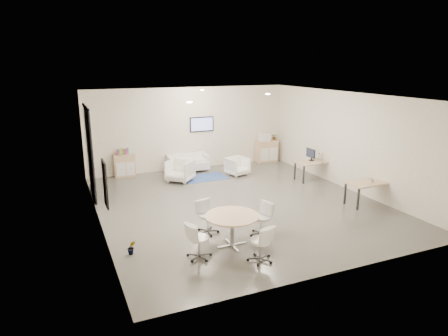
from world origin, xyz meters
TOP-DOWN VIEW (x-y plane):
  - room_shell at (0.00, 0.00)m, footprint 9.60×10.60m
  - glass_door at (-3.95, 2.51)m, footprint 0.09×1.90m
  - artwork at (-3.97, -1.60)m, footprint 0.05×0.54m
  - wall_tv at (0.50, 4.46)m, footprint 0.98×0.06m
  - ceiling_spots at (-0.20, 0.83)m, footprint 3.14×4.14m
  - sideboard_left at (-2.62, 4.28)m, footprint 0.75×0.39m
  - sideboard_right at (3.34, 4.25)m, footprint 0.92×0.44m
  - books at (-2.66, 4.28)m, footprint 0.44×0.14m
  - printer at (3.22, 4.26)m, footprint 0.45×0.38m
  - loveseat at (-0.23, 4.11)m, footprint 1.57×0.82m
  - blue_rug at (0.04, 3.00)m, footprint 1.63×1.11m
  - armchair_left at (-0.92, 2.91)m, footprint 1.15×1.15m
  - armchair_right at (1.31, 2.86)m, footprint 0.87×0.83m
  - desk_rear at (3.57, 1.21)m, footprint 1.35×0.77m
  - desk_front at (3.53, -1.59)m, footprint 1.34×0.72m
  - monitor at (3.53, 1.36)m, footprint 0.20×0.50m
  - round_table at (-1.36, -2.55)m, footprint 1.24×1.24m
  - meeting_chairs at (-1.36, -2.55)m, footprint 2.51×2.51m
  - plant_cabinet at (3.70, 4.26)m, footprint 0.34×0.36m
  - plant_floor at (-3.57, -2.06)m, footprint 0.20×0.34m
  - cup at (3.60, -1.60)m, footprint 0.13×0.10m

SIDE VIEW (x-z plane):
  - blue_rug at x=0.04m, z-range 0.00..0.01m
  - plant_floor at x=-3.57m, z-range 0.00..0.15m
  - loveseat at x=-0.23m, z-range 0.03..0.61m
  - armchair_right at x=1.31m, z-range 0.00..0.74m
  - meeting_chairs at x=-1.36m, z-range 0.00..0.82m
  - sideboard_left at x=-2.62m, z-range 0.00..0.84m
  - armchair_left at x=-0.92m, z-range 0.00..0.86m
  - sideboard_right at x=3.34m, z-range 0.00..0.92m
  - desk_rear at x=3.57m, z-range 0.27..0.94m
  - desk_front at x=3.53m, z-range 0.27..0.96m
  - round_table at x=-1.36m, z-range 0.29..1.05m
  - cup at x=3.60m, z-range 0.69..0.82m
  - monitor at x=3.53m, z-range 0.69..1.13m
  - books at x=-2.66m, z-range 0.84..1.06m
  - plant_cabinet at x=3.70m, z-range 0.92..1.14m
  - printer at x=3.22m, z-range 0.91..1.22m
  - glass_door at x=-3.95m, z-range 0.08..2.93m
  - artwork at x=-3.97m, z-range 1.03..2.07m
  - room_shell at x=0.00m, z-range -0.80..4.00m
  - wall_tv at x=0.50m, z-range 1.46..2.04m
  - ceiling_spots at x=-0.20m, z-range 3.17..3.20m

